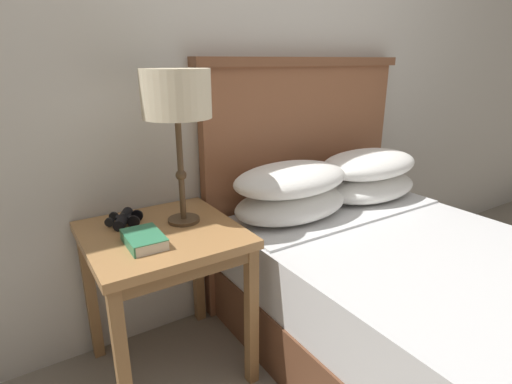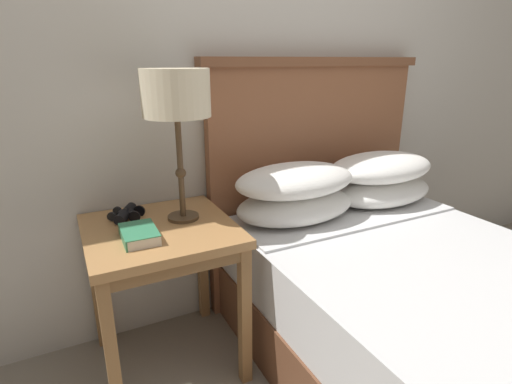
# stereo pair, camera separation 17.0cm
# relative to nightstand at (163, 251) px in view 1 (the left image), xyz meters

# --- Properties ---
(wall_back) EXTENTS (8.00, 0.06, 2.60)m
(wall_back) POSITION_rel_nightstand_xyz_m (0.57, 0.33, 0.73)
(wall_back) COLOR beige
(wall_back) RESTS_ON ground_plane
(nightstand) EXTENTS (0.58, 0.58, 0.65)m
(nightstand) POSITION_rel_nightstand_xyz_m (0.00, 0.00, 0.00)
(nightstand) COLOR #AD7A47
(nightstand) RESTS_ON ground_plane
(bed) EXTENTS (1.26, 1.99, 1.30)m
(bed) POSITION_rel_nightstand_xyz_m (0.91, -0.59, -0.23)
(bed) COLOR brown
(bed) RESTS_ON ground_plane
(table_lamp) EXTENTS (0.26, 0.26, 0.61)m
(table_lamp) POSITION_rel_nightstand_xyz_m (0.11, 0.04, 0.59)
(table_lamp) COLOR #4C3823
(table_lamp) RESTS_ON nightstand
(book_on_nightstand) EXTENTS (0.13, 0.19, 0.04)m
(book_on_nightstand) POSITION_rel_nightstand_xyz_m (-0.10, -0.09, 0.11)
(book_on_nightstand) COLOR silver
(book_on_nightstand) RESTS_ON nightstand
(binoculars_pair) EXTENTS (0.16, 0.16, 0.05)m
(binoculars_pair) POSITION_rel_nightstand_xyz_m (-0.10, 0.15, 0.11)
(binoculars_pair) COLOR black
(binoculars_pair) RESTS_ON nightstand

